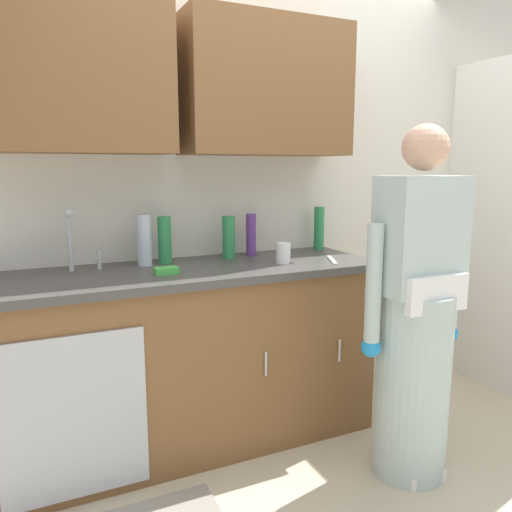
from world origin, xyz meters
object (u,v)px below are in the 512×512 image
Objects in this scene: sink at (84,279)px; bottle_cleaner_spray at (144,240)px; bottle_water_short at (319,228)px; bottle_water_tall at (251,235)px; cup_by_sink at (283,253)px; person_at_sink at (415,332)px; bottle_dish_liquid at (165,240)px; sponge at (166,270)px; bottle_soap at (229,237)px; knife_on_counter at (332,260)px.

bottle_cleaner_spray is (0.32, 0.14, 0.15)m from sink.
bottle_water_short is 0.47m from bottle_water_tall.
bottle_cleaner_spray is 2.41× the size of cup_by_sink.
person_at_sink is 1.39m from bottle_cleaner_spray.
bottle_dish_liquid reaches higher than cup_by_sink.
person_at_sink is at bearing -92.82° from bottle_water_short.
bottle_dish_liquid is 0.62m from cup_by_sink.
sponge is (0.36, -0.10, 0.03)m from sink.
bottle_water_tall reaches higher than bottle_soap.
bottle_water_tall is at bearing 115.79° from person_at_sink.
person_at_sink is 1.19m from sponge.
bottle_soap is 0.50m from sponge.
knife_on_counter is at bearing -8.42° from cup_by_sink.
bottle_water_short is 0.40m from knife_on_counter.
person_at_sink is 0.61m from knife_on_counter.
knife_on_counter is at bearing -111.08° from bottle_water_short.
bottle_cleaner_spray is at bearing 23.81° from sink.
bottle_water_tall is 0.91× the size of bottle_cleaner_spray.
bottle_soap is at bearing 127.90° from cup_by_sink.
bottle_cleaner_spray is at bearing 159.63° from cup_by_sink.
bottle_water_short reaches higher than sponge.
sink is 2.04× the size of bottle_dish_liquid.
sink is 4.60× the size of cup_by_sink.
bottle_soap is (0.78, 0.15, 0.13)m from sink.
bottle_dish_liquid is 1.05× the size of bottle_soap.
sink is 2.08× the size of knife_on_counter.
person_at_sink is 14.90× the size of cup_by_sink.
sink is at bearing -169.31° from bottle_water_tall.
person_at_sink is at bearing -58.18° from cup_by_sink.
bottle_soap is at bearing -174.91° from bottle_water_short.
bottle_cleaner_spray reaches higher than sponge.
sink is 2.10× the size of bottle_water_tall.
bottle_soap is (-0.57, 0.85, 0.36)m from person_at_sink.
cup_by_sink is at bearing -52.10° from bottle_soap.
bottle_cleaner_spray is at bearing -178.65° from bottle_soap.
bottle_water_tall is at bearing 2.34° from bottle_dish_liquid.
bottle_dish_liquid reaches higher than bottle_water_tall.
bottle_water_short is 0.99× the size of bottle_cleaner_spray.
bottle_cleaner_spray is (-0.11, -0.02, 0.01)m from bottle_dish_liquid.
sink reaches higher than sponge.
sponge is at bearing -79.21° from bottle_cleaner_spray.
cup_by_sink is at bearing -6.28° from sink.
person_at_sink is 6.17× the size of bottle_cleaner_spray.
person_at_sink is (1.35, -0.70, -0.23)m from sink.
bottle_cleaner_spray is at bearing -176.66° from bottle_water_tall.
bottle_water_tall is 0.99× the size of knife_on_counter.
bottle_dish_liquid is (-0.93, 0.86, 0.37)m from person_at_sink.
bottle_water_short reaches higher than knife_on_counter.
bottle_water_short is (0.04, 0.91, 0.38)m from person_at_sink.
bottle_soap is at bearing -0.68° from bottle_dish_liquid.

